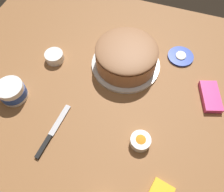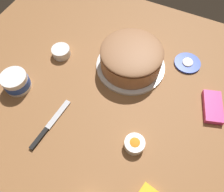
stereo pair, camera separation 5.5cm
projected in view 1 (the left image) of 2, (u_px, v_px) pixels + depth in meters
ground_plane at (103, 122)px, 0.90m from camera, size 1.54×1.54×0.00m
frosted_cake at (127, 57)px, 0.99m from camera, size 0.31×0.31×0.12m
frosting_tub at (12, 91)px, 0.92m from camera, size 0.11×0.11×0.08m
frosting_tub_lid at (181, 56)px, 1.06m from camera, size 0.12×0.12×0.02m
spreading_knife at (51, 135)px, 0.86m from camera, size 0.24×0.04×0.01m
sprinkle_bowl_rainbow at (54, 56)px, 1.04m from camera, size 0.08×0.08×0.04m
sprinkle_bowl_orange at (140, 141)px, 0.84m from camera, size 0.08×0.08×0.04m
candy_box_lower at (210, 97)px, 0.94m from camera, size 0.16×0.11×0.02m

